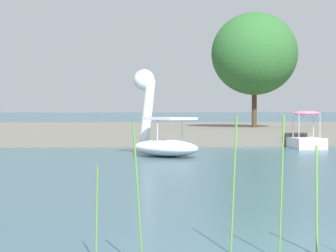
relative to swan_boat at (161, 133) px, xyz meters
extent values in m
cube|color=#6B665B|center=(1.09, 17.72, -0.50)|extent=(137.12, 24.40, 0.60)
ellipsoid|color=white|center=(0.15, -0.18, -0.50)|extent=(2.95, 3.08, 0.59)
cylinder|color=white|center=(-0.43, 0.50, 0.76)|extent=(0.71, 0.74, 2.21)
sphere|color=white|center=(-0.54, 0.63, 1.85)|extent=(1.06, 1.06, 0.75)
cone|color=yellow|center=(-0.74, 0.86, 1.85)|extent=(0.69, 0.70, 0.41)
cube|color=white|center=(0.30, -0.35, 0.50)|extent=(1.88, 1.89, 0.08)
cylinder|color=silver|center=(0.74, 0.04, 0.15)|extent=(0.04, 0.04, 0.72)
cylinder|color=silver|center=(-0.15, -0.73, 0.15)|extent=(0.04, 0.04, 0.72)
cube|color=white|center=(6.31, 4.45, -0.58)|extent=(1.24, 2.02, 0.44)
ellipsoid|color=pink|center=(6.31, 4.45, 0.65)|extent=(1.13, 1.11, 0.20)
cylinder|color=#B7B7BF|center=(5.86, 4.86, 0.14)|extent=(0.04, 0.04, 1.01)
cylinder|color=#B7B7BF|center=(6.74, 4.89, 0.14)|extent=(0.04, 0.04, 1.01)
cylinder|color=#B7B7BF|center=(5.88, 4.00, 0.14)|extent=(0.04, 0.04, 1.01)
cylinder|color=#B7B7BF|center=(6.76, 4.03, 0.14)|extent=(0.04, 0.04, 1.01)
cylinder|color=#423323|center=(6.08, 14.50, 1.46)|extent=(0.28, 0.28, 3.31)
ellipsoid|color=#2D662D|center=(6.08, 14.50, 3.93)|extent=(5.55, 5.65, 4.62)
cylinder|color=#568E38|center=(-1.58, -16.21, -0.28)|extent=(0.03, 0.11, 1.03)
cylinder|color=#568E38|center=(0.87, -15.97, -0.19)|extent=(0.05, 0.16, 1.22)
cylinder|color=#568E38|center=(-1.15, -16.60, -0.05)|extent=(0.12, 0.04, 1.49)
cylinder|color=#568E38|center=(-0.06, -15.88, -0.02)|extent=(0.09, 0.06, 1.55)
cylinder|color=#568E38|center=(0.40, -16.26, -0.01)|extent=(0.07, 0.04, 1.57)
camera|label=1|loc=(-1.31, -23.50, 0.83)|focal=73.24mm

